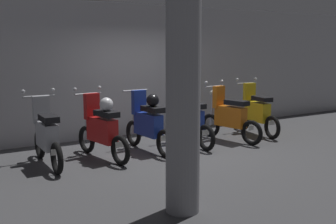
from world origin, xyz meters
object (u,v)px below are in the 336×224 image
object	(u,v)px
motorbike_slot_0	(46,135)
motorbike_slot_1	(101,128)
motorbike_slot_3	(189,120)
motorbike_slot_4	(229,117)
support_pillar	(183,91)
motorbike_slot_5	(256,112)
motorbike_slot_2	(148,123)

from	to	relation	value
motorbike_slot_0	motorbike_slot_1	distance (m)	0.98
motorbike_slot_0	motorbike_slot_3	distance (m)	2.94
motorbike_slot_4	support_pillar	distance (m)	4.24
motorbike_slot_1	motorbike_slot_5	size ratio (longest dim) A/B	1.00
motorbike_slot_0	motorbike_slot_1	xyz separation A→B (m)	(0.98, -0.07, 0.04)
motorbike_slot_5	motorbike_slot_0	bearing A→B (deg)	-178.80
motorbike_slot_0	motorbike_slot_4	xyz separation A→B (m)	(3.91, -0.11, 0.00)
motorbike_slot_2	support_pillar	world-z (taller)	support_pillar
motorbike_slot_1	motorbike_slot_4	bearing A→B (deg)	-0.78
motorbike_slot_1	motorbike_slot_3	xyz separation A→B (m)	(1.96, 0.08, -0.04)
motorbike_slot_1	motorbike_slot_4	size ratio (longest dim) A/B	1.00
motorbike_slot_1	motorbike_slot_2	size ratio (longest dim) A/B	0.99
motorbike_slot_2	motorbike_slot_0	bearing A→B (deg)	179.39
motorbike_slot_3	motorbike_slot_5	bearing A→B (deg)	2.74
motorbike_slot_2	motorbike_slot_4	world-z (taller)	motorbike_slot_4
motorbike_slot_5	support_pillar	xyz separation A→B (m)	(-4.02, -3.01, 0.97)
motorbike_slot_2	motorbike_slot_4	xyz separation A→B (m)	(1.95, -0.09, -0.04)
motorbike_slot_1	support_pillar	bearing A→B (deg)	-91.86
motorbike_slot_1	support_pillar	distance (m)	2.99
motorbike_slot_2	motorbike_slot_5	distance (m)	2.95
motorbike_slot_1	motorbike_slot_5	xyz separation A→B (m)	(3.93, 0.18, -0.04)
motorbike_slot_5	support_pillar	bearing A→B (deg)	-143.16
motorbike_slot_0	support_pillar	world-z (taller)	support_pillar
motorbike_slot_3	motorbike_slot_0	bearing A→B (deg)	-179.83
motorbike_slot_3	motorbike_slot_4	distance (m)	0.98
motorbike_slot_0	motorbike_slot_2	xyz separation A→B (m)	(1.96, -0.02, 0.04)
motorbike_slot_2	motorbike_slot_3	distance (m)	0.98
motorbike_slot_0	motorbike_slot_3	bearing A→B (deg)	0.17
motorbike_slot_1	motorbike_slot_2	world-z (taller)	motorbike_slot_1
motorbike_slot_1	motorbike_slot_3	world-z (taller)	same
motorbike_slot_5	support_pillar	world-z (taller)	support_pillar
support_pillar	motorbike_slot_0	bearing A→B (deg)	106.87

